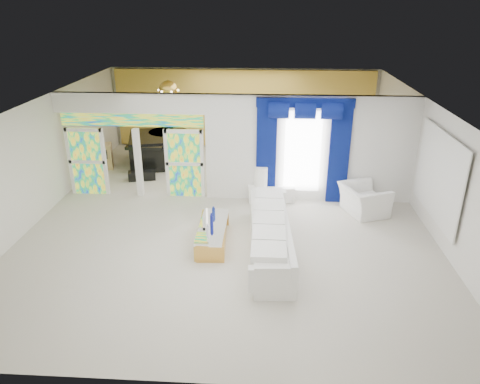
# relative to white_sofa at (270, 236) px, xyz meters

# --- Properties ---
(floor) EXTENTS (12.00, 12.00, 0.00)m
(floor) POSITION_rel_white_sofa_xyz_m (-1.03, 2.00, -0.37)
(floor) COLOR #B7AF9E
(floor) RESTS_ON ground
(dividing_wall) EXTENTS (5.70, 0.18, 3.00)m
(dividing_wall) POSITION_rel_white_sofa_xyz_m (1.12, 3.00, 1.13)
(dividing_wall) COLOR white
(dividing_wall) RESTS_ON ground
(dividing_header) EXTENTS (4.30, 0.18, 0.55)m
(dividing_header) POSITION_rel_white_sofa_xyz_m (-3.88, 3.00, 2.36)
(dividing_header) COLOR white
(dividing_header) RESTS_ON dividing_wall
(stained_panel_left) EXTENTS (0.95, 0.04, 2.00)m
(stained_panel_left) POSITION_rel_white_sofa_xyz_m (-5.31, 3.00, 0.63)
(stained_panel_left) COLOR #994C3F
(stained_panel_left) RESTS_ON ground
(stained_panel_right) EXTENTS (0.95, 0.04, 2.00)m
(stained_panel_right) POSITION_rel_white_sofa_xyz_m (-2.46, 3.00, 0.63)
(stained_panel_right) COLOR #994C3F
(stained_panel_right) RESTS_ON ground
(stained_transom) EXTENTS (4.00, 0.05, 0.35)m
(stained_transom) POSITION_rel_white_sofa_xyz_m (-3.88, 3.00, 1.88)
(stained_transom) COLOR #994C3F
(stained_transom) RESTS_ON dividing_header
(window_pane) EXTENTS (1.00, 0.02, 2.30)m
(window_pane) POSITION_rel_white_sofa_xyz_m (0.87, 2.90, 1.08)
(window_pane) COLOR white
(window_pane) RESTS_ON dividing_wall
(blue_drape_left) EXTENTS (0.55, 0.10, 2.80)m
(blue_drape_left) POSITION_rel_white_sofa_xyz_m (-0.13, 2.87, 1.03)
(blue_drape_left) COLOR #060341
(blue_drape_left) RESTS_ON ground
(blue_drape_right) EXTENTS (0.55, 0.10, 2.80)m
(blue_drape_right) POSITION_rel_white_sofa_xyz_m (1.87, 2.87, 1.03)
(blue_drape_right) COLOR #060341
(blue_drape_right) RESTS_ON ground
(blue_pelmet) EXTENTS (2.60, 0.12, 0.25)m
(blue_pelmet) POSITION_rel_white_sofa_xyz_m (0.87, 2.87, 2.45)
(blue_pelmet) COLOR #060341
(blue_pelmet) RESTS_ON dividing_wall
(wall_mirror) EXTENTS (0.04, 2.70, 1.90)m
(wall_mirror) POSITION_rel_white_sofa_xyz_m (3.91, 1.00, 1.18)
(wall_mirror) COLOR white
(wall_mirror) RESTS_ON ground
(gold_curtains) EXTENTS (9.70, 0.12, 2.90)m
(gold_curtains) POSITION_rel_white_sofa_xyz_m (-1.03, 7.90, 1.13)
(gold_curtains) COLOR gold
(gold_curtains) RESTS_ON ground
(white_sofa) EXTENTS (1.04, 3.88, 0.73)m
(white_sofa) POSITION_rel_white_sofa_xyz_m (0.00, 0.00, 0.00)
(white_sofa) COLOR white
(white_sofa) RESTS_ON ground
(coffee_table) EXTENTS (0.73, 1.91, 0.42)m
(coffee_table) POSITION_rel_white_sofa_xyz_m (-1.35, 0.30, -0.16)
(coffee_table) COLOR gold
(coffee_table) RESTS_ON ground
(console_table) EXTENTS (1.34, 0.56, 0.43)m
(console_table) POSITION_rel_white_sofa_xyz_m (0.04, 2.79, -0.15)
(console_table) COLOR white
(console_table) RESTS_ON ground
(table_lamp) EXTENTS (0.36, 0.36, 0.58)m
(table_lamp) POSITION_rel_white_sofa_xyz_m (-0.26, 2.79, 0.36)
(table_lamp) COLOR white
(table_lamp) RESTS_ON console_table
(armchair) EXTENTS (1.40, 1.48, 0.77)m
(armchair) POSITION_rel_white_sofa_xyz_m (2.51, 2.15, 0.02)
(armchair) COLOR white
(armchair) RESTS_ON ground
(grand_piano) EXTENTS (1.96, 2.31, 1.01)m
(grand_piano) POSITION_rel_white_sofa_xyz_m (-4.09, 5.79, 0.14)
(grand_piano) COLOR black
(grand_piano) RESTS_ON ground
(piano_bench) EXTENTS (0.91, 0.53, 0.28)m
(piano_bench) POSITION_rel_white_sofa_xyz_m (-4.09, 4.19, -0.22)
(piano_bench) COLOR black
(piano_bench) RESTS_ON ground
(tv_console) EXTENTS (0.70, 0.66, 0.85)m
(tv_console) POSITION_rel_white_sofa_xyz_m (-5.66, 5.18, 0.06)
(tv_console) COLOR tan
(tv_console) RESTS_ON ground
(chandelier) EXTENTS (0.60, 0.60, 0.60)m
(chandelier) POSITION_rel_white_sofa_xyz_m (-3.33, 5.40, 2.28)
(chandelier) COLOR gold
(chandelier) RESTS_ON ceiling
(decanters) EXTENTS (0.13, 0.99, 0.26)m
(decanters) POSITION_rel_white_sofa_xyz_m (-1.39, 0.38, 0.15)
(decanters) COLOR navy
(decanters) RESTS_ON coffee_table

